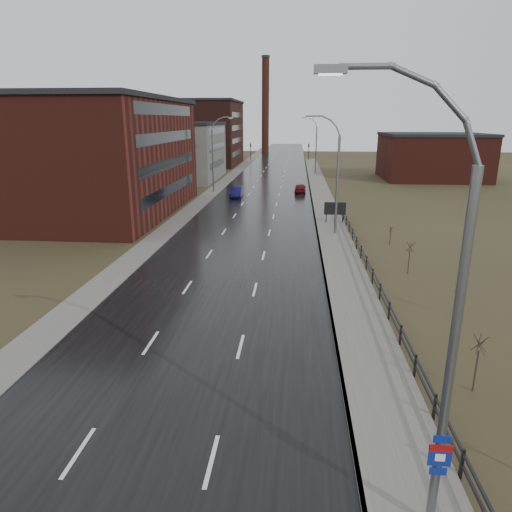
% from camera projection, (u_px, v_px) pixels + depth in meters
% --- Properties ---
extents(road, '(14.00, 300.00, 0.06)m').
position_uv_depth(road, '(264.00, 195.00, 68.80)').
color(road, black).
rests_on(road, ground).
extents(sidewalk_right, '(3.20, 180.00, 0.18)m').
position_uv_depth(sidewalk_right, '(333.00, 236.00, 44.21)').
color(sidewalk_right, '#595651').
rests_on(sidewalk_right, ground).
extents(curb_right, '(0.16, 180.00, 0.18)m').
position_uv_depth(curb_right, '(318.00, 236.00, 44.33)').
color(curb_right, slate).
rests_on(curb_right, ground).
extents(sidewalk_left, '(2.40, 260.00, 0.12)m').
position_uv_depth(sidewalk_left, '(210.00, 194.00, 69.48)').
color(sidewalk_left, '#595651').
rests_on(sidewalk_left, ground).
extents(warehouse_near, '(22.44, 28.56, 13.50)m').
position_uv_depth(warehouse_near, '(79.00, 156.00, 54.33)').
color(warehouse_near, '#471914').
rests_on(warehouse_near, ground).
extents(warehouse_mid, '(16.32, 20.40, 10.50)m').
position_uv_depth(warehouse_mid, '(176.00, 151.00, 85.99)').
color(warehouse_mid, slate).
rests_on(warehouse_mid, ground).
extents(warehouse_far, '(26.52, 24.48, 15.50)m').
position_uv_depth(warehouse_far, '(186.00, 133.00, 114.31)').
color(warehouse_far, '#331611').
rests_on(warehouse_far, ground).
extents(building_right, '(18.36, 16.32, 8.50)m').
position_uv_depth(building_right, '(432.00, 156.00, 86.02)').
color(building_right, '#471914').
rests_on(building_right, ground).
extents(smokestack, '(2.70, 2.70, 30.70)m').
position_uv_depth(smokestack, '(265.00, 105.00, 150.72)').
color(smokestack, '#331611').
rests_on(smokestack, ground).
extents(streetlight_main, '(3.91, 0.29, 12.11)m').
position_uv_depth(streetlight_main, '(442.00, 331.00, 11.01)').
color(streetlight_main, slate).
rests_on(streetlight_main, ground).
extents(streetlight_right_mid, '(3.36, 0.28, 11.35)m').
position_uv_depth(streetlight_right_mid, '(335.00, 175.00, 43.52)').
color(streetlight_right_mid, slate).
rests_on(streetlight_right_mid, ground).
extents(streetlight_left, '(3.36, 0.28, 11.35)m').
position_uv_depth(streetlight_left, '(215.00, 154.00, 69.69)').
color(streetlight_left, slate).
rests_on(streetlight_left, ground).
extents(streetlight_right_far, '(3.36, 0.28, 11.35)m').
position_uv_depth(streetlight_right_far, '(315.00, 145.00, 95.03)').
color(streetlight_right_far, slate).
rests_on(streetlight_right_far, ground).
extents(guardrail, '(0.10, 53.05, 1.10)m').
position_uv_depth(guardrail, '(382.00, 293.00, 27.96)').
color(guardrail, black).
rests_on(guardrail, ground).
extents(shrub_c, '(0.60, 0.64, 2.56)m').
position_uv_depth(shrub_c, '(477.00, 362.00, 18.79)').
color(shrub_c, '#382D23').
rests_on(shrub_c, ground).
extents(shrub_d, '(0.48, 0.50, 2.00)m').
position_uv_depth(shrub_d, '(457.00, 299.00, 26.20)').
color(shrub_d, '#382D23').
rests_on(shrub_d, ground).
extents(shrub_e, '(0.57, 0.60, 2.40)m').
position_uv_depth(shrub_e, '(409.00, 257.00, 33.33)').
color(shrub_e, '#382D23').
rests_on(shrub_e, ground).
extents(shrub_f, '(0.41, 0.43, 1.71)m').
position_uv_depth(shrub_f, '(390.00, 235.00, 41.29)').
color(shrub_f, '#382D23').
rests_on(shrub_f, ground).
extents(billboard, '(2.32, 0.17, 2.41)m').
position_uv_depth(billboard, '(335.00, 209.00, 49.21)').
color(billboard, black).
rests_on(billboard, ground).
extents(traffic_light_left, '(0.58, 2.73, 5.30)m').
position_uv_depth(traffic_light_left, '(250.00, 143.00, 125.40)').
color(traffic_light_left, black).
rests_on(traffic_light_left, ground).
extents(traffic_light_right, '(0.58, 2.73, 5.30)m').
position_uv_depth(traffic_light_right, '(309.00, 144.00, 124.05)').
color(traffic_light_right, black).
rests_on(traffic_light_right, ground).
extents(car_near, '(1.87, 4.71, 1.52)m').
position_uv_depth(car_near, '(236.00, 192.00, 66.26)').
color(car_near, '#100D43').
rests_on(car_near, ground).
extents(car_far, '(1.81, 4.26, 1.44)m').
position_uv_depth(car_far, '(300.00, 188.00, 70.48)').
color(car_far, '#550E14').
rests_on(car_far, ground).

